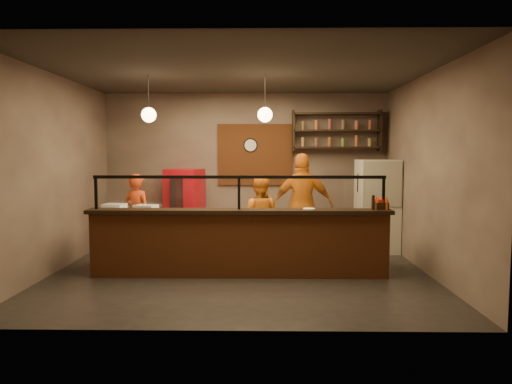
{
  "coord_description": "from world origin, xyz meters",
  "views": [
    {
      "loc": [
        0.38,
        -7.29,
        1.91
      ],
      "look_at": [
        0.25,
        0.3,
        1.28
      ],
      "focal_mm": 32.0,
      "sensor_mm": 36.0,
      "label": 1
    }
  ],
  "objects_px": {
    "cook_right": "(303,205)",
    "red_cooler": "(185,207)",
    "pizza_dough": "(288,215)",
    "wall_clock": "(251,145)",
    "cook_left": "(138,215)",
    "cook_mid": "(259,217)",
    "condiment_caddy": "(381,206)",
    "fridge": "(377,206)",
    "pepper_mill": "(373,202)"
  },
  "relations": [
    {
      "from": "cook_left",
      "to": "fridge",
      "type": "distance_m",
      "value": 4.61
    },
    {
      "from": "cook_mid",
      "to": "cook_right",
      "type": "distance_m",
      "value": 0.86
    },
    {
      "from": "cook_right",
      "to": "cook_left",
      "type": "bearing_deg",
      "value": -1.44
    },
    {
      "from": "condiment_caddy",
      "to": "pepper_mill",
      "type": "bearing_deg",
      "value": -164.31
    },
    {
      "from": "wall_clock",
      "to": "pizza_dough",
      "type": "height_order",
      "value": "wall_clock"
    },
    {
      "from": "cook_mid",
      "to": "cook_right",
      "type": "height_order",
      "value": "cook_right"
    },
    {
      "from": "cook_mid",
      "to": "condiment_caddy",
      "type": "relative_size",
      "value": 7.73
    },
    {
      "from": "condiment_caddy",
      "to": "cook_left",
      "type": "bearing_deg",
      "value": 160.86
    },
    {
      "from": "fridge",
      "to": "pepper_mill",
      "type": "xyz_separation_m",
      "value": [
        -0.54,
        -1.9,
        0.27
      ]
    },
    {
      "from": "condiment_caddy",
      "to": "fridge",
      "type": "bearing_deg",
      "value": 77.87
    },
    {
      "from": "cook_left",
      "to": "cook_right",
      "type": "height_order",
      "value": "cook_right"
    },
    {
      "from": "cook_right",
      "to": "cook_mid",
      "type": "bearing_deg",
      "value": 11.9
    },
    {
      "from": "cook_right",
      "to": "fridge",
      "type": "xyz_separation_m",
      "value": [
        1.49,
        0.4,
        -0.06
      ]
    },
    {
      "from": "cook_right",
      "to": "pepper_mill",
      "type": "distance_m",
      "value": 1.79
    },
    {
      "from": "cook_left",
      "to": "fridge",
      "type": "relative_size",
      "value": 0.86
    },
    {
      "from": "cook_right",
      "to": "red_cooler",
      "type": "relative_size",
      "value": 1.21
    },
    {
      "from": "cook_mid",
      "to": "condiment_caddy",
      "type": "xyz_separation_m",
      "value": [
        1.9,
        -1.27,
        0.36
      ]
    },
    {
      "from": "cook_right",
      "to": "pepper_mill",
      "type": "height_order",
      "value": "cook_right"
    },
    {
      "from": "red_cooler",
      "to": "fridge",
      "type": "bearing_deg",
      "value": 6.07
    },
    {
      "from": "condiment_caddy",
      "to": "wall_clock",
      "type": "bearing_deg",
      "value": 127.64
    },
    {
      "from": "cook_right",
      "to": "fridge",
      "type": "bearing_deg",
      "value": -166.49
    },
    {
      "from": "fridge",
      "to": "condiment_caddy",
      "type": "distance_m",
      "value": 1.92
    },
    {
      "from": "wall_clock",
      "to": "pizza_dough",
      "type": "distance_m",
      "value": 2.69
    },
    {
      "from": "cook_mid",
      "to": "pepper_mill",
      "type": "xyz_separation_m",
      "value": [
        1.76,
        -1.31,
        0.42
      ]
    },
    {
      "from": "wall_clock",
      "to": "cook_left",
      "type": "relative_size",
      "value": 0.19
    },
    {
      "from": "cook_mid",
      "to": "cook_left",
      "type": "bearing_deg",
      "value": 7.67
    },
    {
      "from": "pepper_mill",
      "to": "cook_right",
      "type": "bearing_deg",
      "value": 122.33
    },
    {
      "from": "cook_mid",
      "to": "red_cooler",
      "type": "bearing_deg",
      "value": -23.74
    },
    {
      "from": "wall_clock",
      "to": "condiment_caddy",
      "type": "bearing_deg",
      "value": -52.36
    },
    {
      "from": "cook_left",
      "to": "pepper_mill",
      "type": "relative_size",
      "value": 6.98
    },
    {
      "from": "cook_mid",
      "to": "fridge",
      "type": "height_order",
      "value": "fridge"
    },
    {
      "from": "wall_clock",
      "to": "pepper_mill",
      "type": "relative_size",
      "value": 1.35
    },
    {
      "from": "fridge",
      "to": "condiment_caddy",
      "type": "bearing_deg",
      "value": -104.07
    },
    {
      "from": "pizza_dough",
      "to": "cook_left",
      "type": "bearing_deg",
      "value": 159.29
    },
    {
      "from": "cook_right",
      "to": "condiment_caddy",
      "type": "distance_m",
      "value": 1.83
    },
    {
      "from": "pizza_dough",
      "to": "pepper_mill",
      "type": "bearing_deg",
      "value": -19.15
    },
    {
      "from": "wall_clock",
      "to": "red_cooler",
      "type": "distance_m",
      "value": 1.91
    },
    {
      "from": "wall_clock",
      "to": "cook_left",
      "type": "xyz_separation_m",
      "value": [
        -2.1,
        -1.27,
        -1.33
      ]
    },
    {
      "from": "cook_mid",
      "to": "wall_clock",
      "type": "bearing_deg",
      "value": -69.77
    },
    {
      "from": "cook_mid",
      "to": "red_cooler",
      "type": "xyz_separation_m",
      "value": [
        -1.57,
        1.15,
        0.05
      ]
    },
    {
      "from": "red_cooler",
      "to": "pizza_dough",
      "type": "distance_m",
      "value": 2.86
    },
    {
      "from": "red_cooler",
      "to": "condiment_caddy",
      "type": "xyz_separation_m",
      "value": [
        3.47,
        -2.41,
        0.31
      ]
    },
    {
      "from": "red_cooler",
      "to": "condiment_caddy",
      "type": "height_order",
      "value": "red_cooler"
    },
    {
      "from": "red_cooler",
      "to": "pepper_mill",
      "type": "height_order",
      "value": "red_cooler"
    },
    {
      "from": "cook_mid",
      "to": "pizza_dough",
      "type": "distance_m",
      "value": 0.99
    },
    {
      "from": "cook_mid",
      "to": "pepper_mill",
      "type": "height_order",
      "value": "cook_mid"
    },
    {
      "from": "cook_mid",
      "to": "pizza_dough",
      "type": "bearing_deg",
      "value": 131.22
    },
    {
      "from": "cook_left",
      "to": "red_cooler",
      "type": "xyz_separation_m",
      "value": [
        0.73,
        0.96,
        0.03
      ]
    },
    {
      "from": "wall_clock",
      "to": "fridge",
      "type": "relative_size",
      "value": 0.17
    },
    {
      "from": "fridge",
      "to": "condiment_caddy",
      "type": "xyz_separation_m",
      "value": [
        -0.4,
        -1.86,
        0.21
      ]
    }
  ]
}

